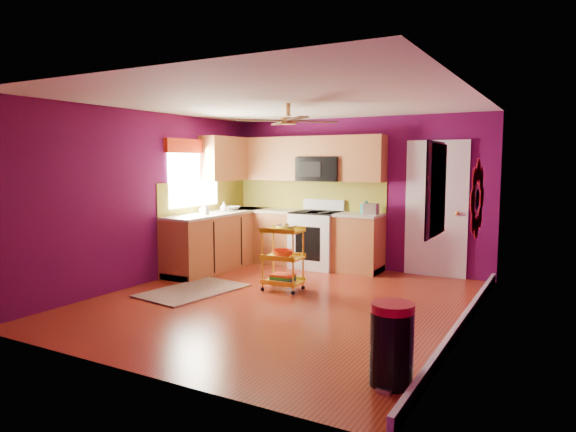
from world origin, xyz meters
The scene contains 18 objects.
ground centered at (0.00, 0.00, 0.00)m, with size 5.00×5.00×0.00m, color maroon.
room_envelope centered at (0.03, 0.00, 1.63)m, with size 4.54×5.04×2.52m.
lower_cabinets centered at (-1.35, 1.82, 0.43)m, with size 2.81×2.31×0.94m.
electric_range centered at (-0.55, 2.17, 0.48)m, with size 0.76×0.66×1.13m.
upper_cabinetry centered at (-1.24, 2.17, 1.80)m, with size 2.80×2.30×1.26m.
left_window centered at (-2.22, 1.05, 1.74)m, with size 0.08×1.35×1.08m.
panel_door centered at (1.35, 2.47, 1.02)m, with size 0.95×0.11×2.15m.
right_wall_art centered at (2.23, -0.34, 1.44)m, with size 0.04×2.74×1.04m.
ceiling_fan centered at (0.00, 0.20, 2.29)m, with size 1.01×1.01×0.26m.
shag_rug centered at (-1.32, -0.12, 0.01)m, with size 0.87×1.43×0.02m, color black.
rolling_cart centered at (-0.27, 0.54, 0.49)m, with size 0.54×0.41×0.95m.
trash_can centered at (1.98, -1.67, 0.33)m, with size 0.38×0.40×0.66m.
teal_kettle centered at (0.29, 2.25, 1.02)m, with size 0.18×0.18×0.21m.
toaster centered at (0.40, 2.17, 1.03)m, with size 0.22×0.15×0.18m, color beige.
soap_bottle_a centered at (-1.90, 0.92, 1.04)m, with size 0.09×0.09×0.19m, color #EA3F72.
soap_bottle_b centered at (-1.96, 1.50, 1.02)m, with size 0.12×0.12×0.16m, color white.
counter_dish centered at (-1.97, 1.74, 0.97)m, with size 0.27×0.27×0.07m, color white.
counter_cup centered at (-2.02, 1.00, 0.98)m, with size 0.11×0.11×0.09m, color white.
Camera 1 is at (3.17, -5.50, 1.77)m, focal length 32.00 mm.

